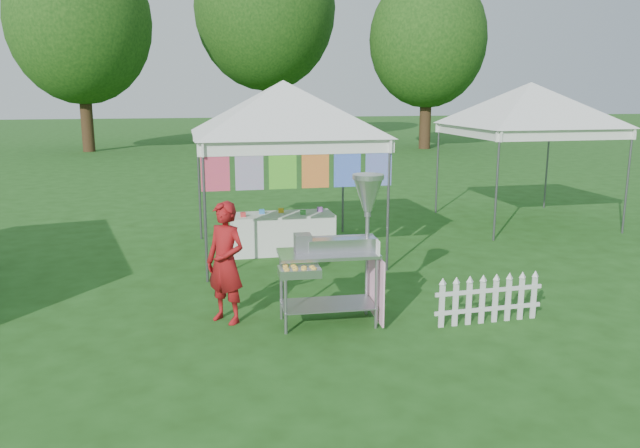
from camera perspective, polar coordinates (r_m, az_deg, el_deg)
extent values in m
plane|color=#1F4914|center=(7.84, 0.99, -9.08)|extent=(120.00, 120.00, 0.00)
cylinder|color=#59595E|center=(9.36, -10.47, 0.94)|extent=(0.04, 0.04, 2.10)
cylinder|color=#59595E|center=(9.86, 6.25, 1.64)|extent=(0.04, 0.04, 2.10)
cylinder|color=#59595E|center=(12.16, -10.98, 3.48)|extent=(0.04, 0.04, 2.10)
cylinder|color=#59595E|center=(12.55, 2.11, 3.95)|extent=(0.04, 0.04, 2.10)
cube|color=white|center=(9.38, -1.93, 7.02)|extent=(3.00, 0.03, 0.22)
cube|color=white|center=(12.17, -4.40, 8.17)|extent=(3.00, 0.03, 0.22)
pyramid|color=white|center=(10.74, -3.39, 13.00)|extent=(4.24, 4.24, 0.90)
cylinder|color=#59595E|center=(9.37, -1.94, 7.51)|extent=(3.00, 0.03, 0.03)
cube|color=#BC178B|center=(9.26, -9.58, 5.12)|extent=(0.42, 0.01, 0.70)
cube|color=#37CFB1|center=(9.30, -6.49, 5.23)|extent=(0.42, 0.01, 0.70)
cube|color=#178C27|center=(9.36, -3.43, 5.34)|extent=(0.42, 0.01, 0.70)
cube|color=red|center=(9.45, -0.42, 5.42)|extent=(0.42, 0.01, 0.70)
cube|color=#1A29D4|center=(9.57, 2.52, 5.49)|extent=(0.42, 0.01, 0.70)
cube|color=purple|center=(9.71, 5.38, 5.55)|extent=(0.42, 0.01, 0.70)
cylinder|color=#59595E|center=(12.28, 15.85, 3.32)|extent=(0.04, 0.04, 2.10)
cylinder|color=#59595E|center=(13.85, 26.29, 3.48)|extent=(0.04, 0.04, 2.10)
cylinder|color=#59595E|center=(14.82, 10.68, 5.01)|extent=(0.04, 0.04, 2.10)
cylinder|color=#59595E|center=(16.14, 20.04, 5.06)|extent=(0.04, 0.04, 2.10)
cube|color=white|center=(12.91, 21.71, 7.58)|extent=(3.00, 0.03, 0.22)
cube|color=white|center=(15.35, 15.77, 8.57)|extent=(3.00, 0.03, 0.22)
pyramid|color=white|center=(14.09, 18.76, 12.19)|extent=(4.24, 4.24, 0.90)
cylinder|color=#59595E|center=(12.91, 21.74, 7.94)|extent=(3.00, 0.03, 0.03)
cylinder|color=#311B11|center=(31.41, -20.60, 9.83)|extent=(0.56, 0.56, 3.96)
ellipsoid|color=#35641B|center=(31.54, -21.15, 16.85)|extent=(6.40, 6.40, 7.36)
cylinder|color=#311B11|center=(35.42, -4.90, 11.43)|extent=(0.56, 0.56, 4.84)
ellipsoid|color=#35641B|center=(35.68, -5.04, 19.05)|extent=(7.60, 7.60, 8.74)
cylinder|color=#311B11|center=(31.39, 9.62, 10.02)|extent=(0.56, 0.56, 3.52)
ellipsoid|color=#35641B|center=(31.46, 9.85, 16.29)|extent=(5.60, 5.60, 6.44)
cylinder|color=gray|center=(7.38, -3.17, -6.75)|extent=(0.04, 0.04, 0.90)
cylinder|color=gray|center=(7.57, 5.18, -6.29)|extent=(0.04, 0.04, 0.90)
cylinder|color=gray|center=(7.85, -3.57, -5.58)|extent=(0.04, 0.04, 0.90)
cylinder|color=gray|center=(8.03, 4.28, -5.19)|extent=(0.04, 0.04, 0.90)
cube|color=gray|center=(7.75, 0.72, -7.35)|extent=(1.17, 0.63, 0.01)
cube|color=#B7B7BC|center=(7.56, 0.73, -2.71)|extent=(1.23, 0.66, 0.04)
cube|color=#B7B7BC|center=(7.62, 2.00, -1.87)|extent=(0.86, 0.29, 0.15)
cube|color=gray|center=(7.53, -1.58, -1.75)|extent=(0.21, 0.23, 0.22)
cylinder|color=gray|center=(7.61, 4.38, 0.82)|extent=(0.05, 0.05, 0.90)
cone|color=#B7B7BC|center=(7.56, 4.41, 2.68)|extent=(0.38, 0.38, 0.40)
cylinder|color=#B7B7BC|center=(7.53, 4.43, 4.33)|extent=(0.40, 0.40, 0.06)
cube|color=#B7B7BC|center=(7.17, -1.89, -4.38)|extent=(0.49, 0.32, 0.10)
cube|color=#FFABD4|center=(7.81, 5.14, -5.70)|extent=(0.06, 0.75, 0.81)
cube|color=white|center=(7.38, 5.32, -2.17)|extent=(0.02, 0.14, 0.18)
imported|color=maroon|center=(7.76, -8.63, -3.51)|extent=(0.65, 0.65, 1.52)
cube|color=silver|center=(7.76, 11.07, -7.33)|extent=(0.07, 0.02, 0.56)
cube|color=silver|center=(7.83, 12.27, -7.19)|extent=(0.07, 0.02, 0.56)
cube|color=silver|center=(7.91, 13.45, -7.05)|extent=(0.07, 0.02, 0.56)
cube|color=silver|center=(8.00, 14.60, -6.91)|extent=(0.07, 0.02, 0.56)
cube|color=silver|center=(8.08, 15.72, -6.76)|extent=(0.07, 0.02, 0.56)
cube|color=silver|center=(8.17, 16.82, -6.62)|extent=(0.07, 0.02, 0.56)
cube|color=silver|center=(8.26, 17.90, -6.48)|extent=(0.07, 0.02, 0.56)
cube|color=silver|center=(8.36, 18.95, -6.35)|extent=(0.07, 0.02, 0.56)
cube|color=silver|center=(8.07, 15.12, -7.51)|extent=(1.44, 0.07, 0.05)
cube|color=silver|center=(8.00, 15.22, -5.89)|extent=(1.44, 0.07, 0.05)
cube|color=white|center=(11.11, -3.46, -0.82)|extent=(1.80, 0.70, 0.69)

